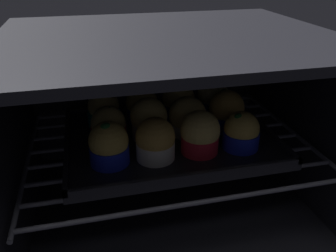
# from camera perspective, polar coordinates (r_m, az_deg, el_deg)

# --- Properties ---
(oven_cavity) EXTENTS (0.59, 0.47, 0.37)m
(oven_cavity) POSITION_cam_1_polar(r_m,az_deg,el_deg) (0.72, -0.63, 1.05)
(oven_cavity) COLOR black
(oven_cavity) RESTS_ON ground
(oven_rack) EXTENTS (0.55, 0.42, 0.01)m
(oven_rack) POSITION_cam_1_polar(r_m,az_deg,el_deg) (0.70, 0.17, -2.90)
(oven_rack) COLOR #51515B
(oven_rack) RESTS_ON oven_cavity
(baking_tray) EXTENTS (0.40, 0.32, 0.02)m
(baking_tray) POSITION_cam_1_polar(r_m,az_deg,el_deg) (0.71, 0.00, -1.80)
(baking_tray) COLOR black
(baking_tray) RESTS_ON oven_rack
(muffin_row0_col0) EXTENTS (0.07, 0.07, 0.08)m
(muffin_row0_col0) POSITION_cam_1_polar(r_m,az_deg,el_deg) (0.60, -9.64, -3.06)
(muffin_row0_col0) COLOR #1928B7
(muffin_row0_col0) RESTS_ON baking_tray
(muffin_row0_col1) EXTENTS (0.07, 0.07, 0.08)m
(muffin_row0_col1) POSITION_cam_1_polar(r_m,az_deg,el_deg) (0.61, -2.08, -2.45)
(muffin_row0_col1) COLOR silver
(muffin_row0_col1) RESTS_ON baking_tray
(muffin_row0_col2) EXTENTS (0.07, 0.07, 0.08)m
(muffin_row0_col2) POSITION_cam_1_polar(r_m,az_deg,el_deg) (0.63, 5.25, -1.26)
(muffin_row0_col2) COLOR red
(muffin_row0_col2) RESTS_ON baking_tray
(muffin_row0_col3) EXTENTS (0.07, 0.07, 0.07)m
(muffin_row0_col3) POSITION_cam_1_polar(r_m,az_deg,el_deg) (0.66, 11.87, -1.01)
(muffin_row0_col3) COLOR #1928B7
(muffin_row0_col3) RESTS_ON baking_tray
(muffin_row1_col0) EXTENTS (0.07, 0.07, 0.07)m
(muffin_row1_col0) POSITION_cam_1_polar(r_m,az_deg,el_deg) (0.68, -9.68, -0.08)
(muffin_row1_col0) COLOR red
(muffin_row1_col0) RESTS_ON baking_tray
(muffin_row1_col1) EXTENTS (0.07, 0.07, 0.08)m
(muffin_row1_col1) POSITION_cam_1_polar(r_m,az_deg,el_deg) (0.68, -3.13, 1.05)
(muffin_row1_col1) COLOR silver
(muffin_row1_col1) RESTS_ON baking_tray
(muffin_row1_col2) EXTENTS (0.08, 0.08, 0.08)m
(muffin_row1_col2) POSITION_cam_1_polar(r_m,az_deg,el_deg) (0.70, 3.21, 1.38)
(muffin_row1_col2) COLOR silver
(muffin_row1_col2) RESTS_ON baking_tray
(muffin_row1_col3) EXTENTS (0.07, 0.07, 0.08)m
(muffin_row1_col3) POSITION_cam_1_polar(r_m,az_deg,el_deg) (0.72, 9.50, 2.35)
(muffin_row1_col3) COLOR #1928B7
(muffin_row1_col3) RESTS_ON baking_tray
(muffin_row2_col0) EXTENTS (0.07, 0.07, 0.08)m
(muffin_row2_col0) POSITION_cam_1_polar(r_m,az_deg,el_deg) (0.74, -10.45, 2.60)
(muffin_row2_col0) COLOR #0C8C84
(muffin_row2_col0) RESTS_ON baking_tray
(muffin_row2_col1) EXTENTS (0.07, 0.07, 0.08)m
(muffin_row2_col1) POSITION_cam_1_polar(r_m,az_deg,el_deg) (0.75, -4.29, 3.31)
(muffin_row2_col1) COLOR #1928B7
(muffin_row2_col1) RESTS_ON baking_tray
(muffin_row2_col2) EXTENTS (0.07, 0.07, 0.08)m
(muffin_row2_col2) POSITION_cam_1_polar(r_m,az_deg,el_deg) (0.77, 1.74, 4.02)
(muffin_row2_col2) COLOR #1928B7
(muffin_row2_col2) RESTS_ON baking_tray
(muffin_row2_col3) EXTENTS (0.07, 0.07, 0.08)m
(muffin_row2_col3) POSITION_cam_1_polar(r_m,az_deg,el_deg) (0.79, 7.25, 4.61)
(muffin_row2_col3) COLOR #1928B7
(muffin_row2_col3) RESTS_ON baking_tray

